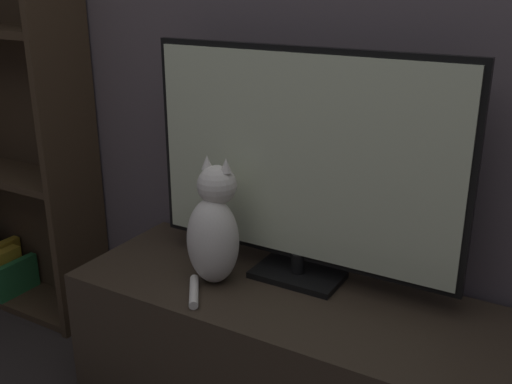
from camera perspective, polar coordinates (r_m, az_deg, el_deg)
The scene contains 5 objects.
wall_back at distance 1.91m, azimuth 7.85°, elevation 16.22°, with size 4.80×0.05×2.60m.
tv_stand at distance 2.00m, azimuth 2.88°, elevation -15.84°, with size 1.38×0.52×0.50m.
tv at distance 1.82m, azimuth 4.31°, elevation 2.66°, with size 1.02×0.17×0.73m.
cat at distance 1.87m, azimuth -4.00°, elevation -3.64°, with size 0.17×0.28×0.41m.
bookshelf at distance 2.77m, azimuth -22.46°, elevation 6.34°, with size 0.80×0.28×1.83m.
Camera 1 is at (0.73, -0.53, 1.42)m, focal length 42.00 mm.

